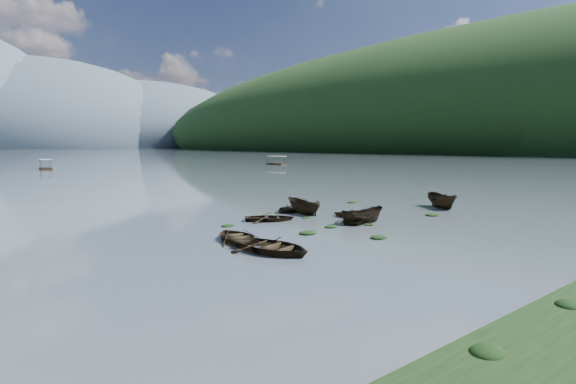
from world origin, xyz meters
TOP-DOWN VIEW (x-y plane):
  - ground_plane at (0.00, 0.00)m, footprint 2400.00×2400.00m
  - right_hill_far at (460.00, 220.00)m, footprint 520.00×1200.00m
  - haze_mtn_c at (140.00, 900.00)m, footprint 520.00×520.00m
  - haze_mtn_d at (320.00, 900.00)m, footprint 520.00×520.00m
  - rowboat_0 at (-9.15, 1.99)m, footprint 4.47×5.54m
  - rowboat_1 at (-9.05, 5.95)m, footprint 3.79×4.75m
  - rowboat_2 at (1.84, 5.14)m, footprint 4.02×2.12m
  - rowboat_3 at (3.47, 7.50)m, footprint 3.61×4.44m
  - rowboat_4 at (2.21, 5.88)m, footprint 5.26×4.75m
  - rowboat_5 at (14.26, 6.08)m, footprint 3.62×4.70m
  - rowboat_6 at (-2.99, 10.61)m, footprint 4.86×4.57m
  - rowboat_7 at (1.62, 13.42)m, footprint 4.90×4.03m
  - rowboat_8 at (1.46, 11.67)m, footprint 1.72×4.12m
  - weed_clump_0 at (-4.14, 4.69)m, footprint 1.26×1.03m
  - weed_clump_1 at (1.68, 4.36)m, footprint 0.85×0.68m
  - weed_clump_2 at (-1.49, 0.72)m, footprint 1.21×0.96m
  - weed_clump_3 at (0.10, 9.75)m, footprint 0.77×0.65m
  - weed_clump_4 at (9.41, 3.94)m, footprint 1.33×1.05m
  - weed_clump_5 at (-6.93, 10.56)m, footprint 1.03×0.83m
  - weed_clump_6 at (-1.19, 5.47)m, footprint 1.04×0.86m
  - weed_clump_7 at (10.29, 14.12)m, footprint 1.11×0.89m
  - pontoon_centre at (-1.62, 104.71)m, footprint 3.29×6.44m
  - pontoon_right at (58.74, 90.76)m, footprint 3.68×6.75m

SIDE VIEW (x-z plane):
  - ground_plane at x=0.00m, z-range 0.00..0.00m
  - right_hill_far at x=460.00m, z-range -95.00..95.00m
  - haze_mtn_c at x=140.00m, z-range -130.00..130.00m
  - haze_mtn_d at x=320.00m, z-range -110.00..110.00m
  - rowboat_0 at x=-9.15m, z-range -0.51..0.51m
  - rowboat_1 at x=-9.05m, z-range -0.44..0.44m
  - rowboat_2 at x=1.84m, z-range -0.74..0.74m
  - rowboat_3 at x=3.47m, z-range -0.40..0.40m
  - rowboat_4 at x=2.21m, z-range -0.45..0.45m
  - rowboat_5 at x=14.26m, z-range -0.86..0.86m
  - rowboat_6 at x=-2.99m, z-range -0.41..0.41m
  - rowboat_7 at x=1.62m, z-range -0.44..0.44m
  - rowboat_8 at x=1.46m, z-range -0.78..0.78m
  - weed_clump_0 at x=-4.14m, z-range -0.14..0.14m
  - weed_clump_1 at x=1.68m, z-range -0.09..0.09m
  - weed_clump_2 at x=-1.49m, z-range -0.13..0.13m
  - weed_clump_3 at x=0.10m, z-range -0.09..0.09m
  - weed_clump_4 at x=9.41m, z-range -0.14..0.14m
  - weed_clump_5 at x=-6.93m, z-range -0.11..0.11m
  - weed_clump_6 at x=-1.19m, z-range -0.11..0.11m
  - weed_clump_7 at x=10.29m, z-range -0.12..0.12m
  - pontoon_centre at x=-1.62m, z-range -1.18..1.18m
  - pontoon_right at x=58.74m, z-range -1.23..1.23m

